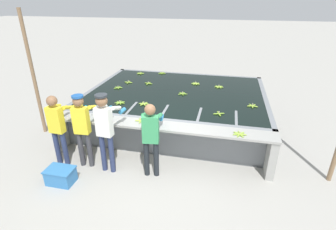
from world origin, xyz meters
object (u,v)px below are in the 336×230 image
at_px(banana_bunch_floating_3, 118,88).
at_px(banana_bunch_floating_7, 140,73).
at_px(banana_bunch_floating_4, 219,114).
at_px(banana_bunch_floating_9, 252,106).
at_px(banana_bunch_floating_5, 120,103).
at_px(worker_2, 105,126).
at_px(banana_bunch_floating_10, 103,97).
at_px(banana_bunch_floating_0, 148,83).
at_px(banana_bunch_floating_12, 183,94).
at_px(support_post_left, 33,75).
at_px(knife_1, 86,116).
at_px(banana_bunch_floating_1, 144,104).
at_px(crate, 61,176).
at_px(banana_bunch_floating_2, 128,82).
at_px(banana_bunch_ledge_0, 239,134).
at_px(banana_bunch_floating_8, 219,87).
at_px(banana_bunch_floating_6, 162,73).
at_px(banana_bunch_floating_11, 196,84).
at_px(worker_1, 82,124).
at_px(knife_0, 105,120).
at_px(banana_bunch_ledge_1, 141,120).
at_px(worker_0, 58,124).
at_px(worker_3, 151,134).

relative_size(banana_bunch_floating_3, banana_bunch_floating_7, 0.99).
height_order(banana_bunch_floating_4, banana_bunch_floating_9, same).
relative_size(banana_bunch_floating_4, banana_bunch_floating_5, 0.99).
height_order(worker_2, banana_bunch_floating_10, worker_2).
xyz_separation_m(banana_bunch_floating_0, banana_bunch_floating_7, (-0.62, 1.05, -0.00)).
distance_m(banana_bunch_floating_12, support_post_left, 3.91).
bearing_deg(support_post_left, banana_bunch_floating_12, 19.98).
bearing_deg(knife_1, banana_bunch_floating_10, 98.33).
height_order(banana_bunch_floating_5, banana_bunch_floating_12, same).
xyz_separation_m(banana_bunch_floating_1, crate, (-1.07, -2.21, -0.77)).
bearing_deg(banana_bunch_floating_2, banana_bunch_ledge_0, -39.06).
relative_size(banana_bunch_floating_2, knife_1, 0.92).
xyz_separation_m(banana_bunch_floating_5, banana_bunch_floating_8, (2.42, 1.88, 0.00)).
xyz_separation_m(banana_bunch_floating_1, banana_bunch_floating_9, (2.68, 0.47, 0.00)).
height_order(banana_bunch_floating_9, crate, banana_bunch_floating_9).
xyz_separation_m(banana_bunch_floating_6, banana_bunch_floating_11, (1.32, -0.95, -0.00)).
distance_m(banana_bunch_floating_3, support_post_left, 2.27).
xyz_separation_m(worker_1, banana_bunch_floating_12, (1.69, 2.48, -0.06)).
bearing_deg(banana_bunch_floating_1, banana_bunch_floating_10, 168.72).
relative_size(banana_bunch_floating_7, knife_1, 0.91).
bearing_deg(banana_bunch_floating_1, support_post_left, -172.74).
bearing_deg(knife_0, knife_1, 168.69).
relative_size(knife_0, knife_1, 1.08).
bearing_deg(banana_bunch_ledge_1, knife_0, -170.76).
bearing_deg(banana_bunch_floating_4, banana_bunch_floating_7, 134.87).
xyz_separation_m(worker_0, knife_0, (0.85, 0.50, -0.04)).
height_order(banana_bunch_floating_0, banana_bunch_floating_11, same).
relative_size(banana_bunch_ledge_1, knife_0, 0.84).
bearing_deg(banana_bunch_floating_1, knife_1, -137.70).
distance_m(worker_3, crate, 2.00).
height_order(banana_bunch_floating_1, banana_bunch_floating_5, same).
relative_size(banana_bunch_floating_8, knife_0, 0.85).
bearing_deg(banana_bunch_floating_0, banana_bunch_floating_3, -141.57).
bearing_deg(knife_0, worker_3, -20.37).
distance_m(worker_1, knife_0, 0.53).
bearing_deg(banana_bunch_floating_11, banana_bunch_ledge_1, -105.72).
relative_size(banana_bunch_floating_4, banana_bunch_floating_11, 0.99).
height_order(banana_bunch_floating_8, banana_bunch_ledge_0, banana_bunch_ledge_0).
relative_size(banana_bunch_floating_1, crate, 0.51).
distance_m(banana_bunch_floating_6, banana_bunch_floating_9, 3.82).
distance_m(banana_bunch_floating_9, banana_bunch_ledge_0, 1.62).
xyz_separation_m(worker_1, banana_bunch_ledge_0, (3.20, 0.41, -0.06)).
bearing_deg(worker_1, banana_bunch_floating_10, 102.74).
bearing_deg(banana_bunch_floating_8, worker_3, -109.17).
xyz_separation_m(banana_bunch_floating_6, knife_1, (-0.82, -3.90, -0.01)).
bearing_deg(banana_bunch_floating_1, banana_bunch_ledge_0, -25.36).
distance_m(banana_bunch_floating_10, support_post_left, 1.78).
distance_m(banana_bunch_ledge_0, support_post_left, 5.23).
distance_m(banana_bunch_floating_2, banana_bunch_floating_6, 1.50).
bearing_deg(banana_bunch_floating_2, banana_bunch_floating_9, -17.27).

